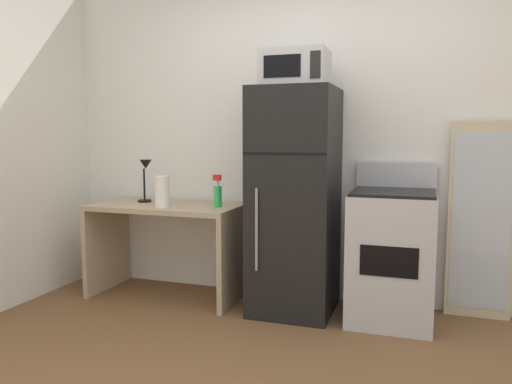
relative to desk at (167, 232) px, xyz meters
name	(u,v)px	position (x,y,z in m)	size (l,w,h in m)	color
wall_back_white	(321,135)	(1.17, 0.38, 0.77)	(5.00, 0.10, 2.60)	white
desk	(167,232)	(0.00, 0.00, 0.00)	(1.20, 0.61, 0.75)	tan
desk_lamp	(145,173)	(-0.22, 0.05, 0.46)	(0.14, 0.12, 0.35)	black
spray_bottle	(218,194)	(0.44, 0.01, 0.32)	(0.06, 0.06, 0.25)	green
paper_towel_roll	(162,192)	(0.05, -0.15, 0.34)	(0.11, 0.11, 0.24)	white
refrigerator	(295,201)	(1.06, 0.00, 0.29)	(0.58, 0.65, 1.64)	black
microwave	(295,69)	(1.06, -0.03, 1.24)	(0.46, 0.35, 0.26)	#B7B7BC
oven_range	(392,255)	(1.76, 0.01, -0.06)	(0.57, 0.61, 1.10)	#B7B7BC
leaning_mirror	(481,221)	(2.34, 0.27, 0.17)	(0.44, 0.03, 1.40)	#C6B793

